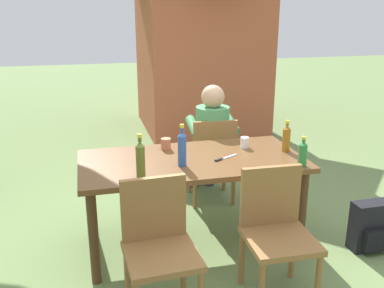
% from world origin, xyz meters
% --- Properties ---
extents(ground_plane, '(24.00, 24.00, 0.00)m').
position_xyz_m(ground_plane, '(0.00, 0.00, 0.00)').
color(ground_plane, '#6B844C').
extents(dining_table, '(1.74, 0.87, 0.75)m').
position_xyz_m(dining_table, '(0.00, 0.00, 0.66)').
color(dining_table, brown).
rests_on(dining_table, ground_plane).
extents(chair_far_right, '(0.47, 0.47, 0.87)m').
position_xyz_m(chair_far_right, '(0.38, 0.73, 0.49)').
color(chair_far_right, olive).
rests_on(chair_far_right, ground_plane).
extents(chair_near_left, '(0.46, 0.46, 0.87)m').
position_xyz_m(chair_near_left, '(-0.40, -0.73, 0.49)').
color(chair_near_left, olive).
rests_on(chair_near_left, ground_plane).
extents(chair_near_right, '(0.45, 0.45, 0.87)m').
position_xyz_m(chair_near_right, '(0.39, -0.73, 0.49)').
color(chair_near_right, olive).
rests_on(chair_near_right, ground_plane).
extents(person_in_white_shirt, '(0.47, 0.62, 1.18)m').
position_xyz_m(person_in_white_shirt, '(0.39, 0.84, 0.66)').
color(person_in_white_shirt, '#4C935B').
rests_on(person_in_white_shirt, ground_plane).
extents(bottle_blue, '(0.06, 0.06, 0.32)m').
position_xyz_m(bottle_blue, '(-0.11, -0.13, 0.88)').
color(bottle_blue, '#2D56A3').
rests_on(bottle_blue, dining_table).
extents(bottle_green, '(0.06, 0.06, 0.23)m').
position_xyz_m(bottle_green, '(0.76, -0.35, 0.85)').
color(bottle_green, '#287A38').
rests_on(bottle_green, dining_table).
extents(bottle_amber, '(0.06, 0.06, 0.26)m').
position_xyz_m(bottle_amber, '(0.79, 0.00, 0.86)').
color(bottle_amber, '#996019').
rests_on(bottle_amber, dining_table).
extents(bottle_olive, '(0.06, 0.06, 0.32)m').
position_xyz_m(bottle_olive, '(-0.44, -0.29, 0.88)').
color(bottle_olive, '#566623').
rests_on(bottle_olive, dining_table).
extents(cup_white, '(0.07, 0.07, 0.09)m').
position_xyz_m(cup_white, '(0.50, 0.17, 0.79)').
color(cup_white, white).
rests_on(cup_white, dining_table).
extents(cup_terracotta, '(0.08, 0.08, 0.09)m').
position_xyz_m(cup_terracotta, '(-0.15, 0.28, 0.79)').
color(cup_terracotta, '#BC6B47').
rests_on(cup_terracotta, dining_table).
extents(table_knife, '(0.22, 0.13, 0.01)m').
position_xyz_m(table_knife, '(0.25, -0.06, 0.75)').
color(table_knife, silver).
rests_on(table_knife, dining_table).
extents(backpack_by_near_side, '(0.32, 0.20, 0.41)m').
position_xyz_m(backpack_by_near_side, '(1.37, -0.43, 0.20)').
color(backpack_by_near_side, black).
rests_on(backpack_by_near_side, ground_plane).
extents(brick_kiosk, '(2.03, 2.11, 2.71)m').
position_xyz_m(brick_kiosk, '(1.00, 3.56, 1.42)').
color(brick_kiosk, '#B25638').
rests_on(brick_kiosk, ground_plane).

